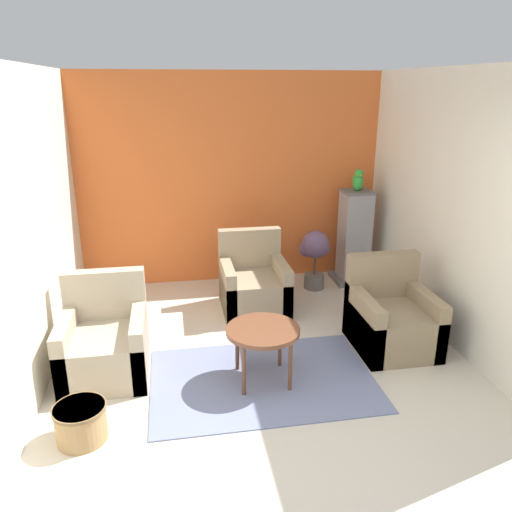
# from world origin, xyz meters

# --- Properties ---
(ground_plane) EXTENTS (20.00, 20.00, 0.00)m
(ground_plane) POSITION_xyz_m (0.00, 0.00, 0.00)
(ground_plane) COLOR beige
(ground_plane) RESTS_ON ground
(wall_back_accent) EXTENTS (4.04, 0.06, 2.71)m
(wall_back_accent) POSITION_xyz_m (0.00, 3.75, 1.36)
(wall_back_accent) COLOR orange
(wall_back_accent) RESTS_ON ground_plane
(wall_left) EXTENTS (0.06, 3.72, 2.71)m
(wall_left) POSITION_xyz_m (-1.99, 1.86, 1.36)
(wall_left) COLOR silver
(wall_left) RESTS_ON ground_plane
(wall_right) EXTENTS (0.06, 3.72, 2.71)m
(wall_right) POSITION_xyz_m (1.99, 1.86, 1.36)
(wall_right) COLOR silver
(wall_right) RESTS_ON ground_plane
(area_rug) EXTENTS (2.00, 1.36, 0.01)m
(area_rug) POSITION_xyz_m (-0.06, 1.16, 0.01)
(area_rug) COLOR slate
(area_rug) RESTS_ON ground_plane
(coffee_table) EXTENTS (0.65, 0.65, 0.52)m
(coffee_table) POSITION_xyz_m (-0.06, 1.16, 0.47)
(coffee_table) COLOR brown
(coffee_table) RESTS_ON ground_plane
(armchair_left) EXTENTS (0.75, 0.82, 0.90)m
(armchair_left) POSITION_xyz_m (-1.46, 1.54, 0.29)
(armchair_left) COLOR tan
(armchair_left) RESTS_ON ground_plane
(armchair_right) EXTENTS (0.75, 0.82, 0.90)m
(armchair_right) POSITION_xyz_m (1.34, 1.56, 0.29)
(armchair_right) COLOR #8E7A5B
(armchair_right) RESTS_ON ground_plane
(armchair_middle) EXTENTS (0.75, 0.82, 0.90)m
(armchair_middle) POSITION_xyz_m (0.12, 2.71, 0.29)
(armchair_middle) COLOR #9E896B
(armchair_middle) RESTS_ON ground_plane
(birdcage) EXTENTS (0.51, 0.51, 1.24)m
(birdcage) POSITION_xyz_m (1.59, 3.35, 0.59)
(birdcage) COLOR slate
(birdcage) RESTS_ON ground_plane
(parrot) EXTENTS (0.13, 0.24, 0.29)m
(parrot) POSITION_xyz_m (1.59, 3.35, 1.37)
(parrot) COLOR green
(parrot) RESTS_ON birdcage
(potted_plant) EXTENTS (0.39, 0.36, 0.78)m
(potted_plant) POSITION_xyz_m (1.00, 3.18, 0.50)
(potted_plant) COLOR #66605B
(potted_plant) RESTS_ON ground_plane
(wicker_basket) EXTENTS (0.39, 0.39, 0.29)m
(wicker_basket) POSITION_xyz_m (-1.55, 0.61, 0.15)
(wicker_basket) COLOR #A37F51
(wicker_basket) RESTS_ON ground_plane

